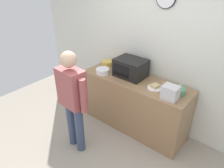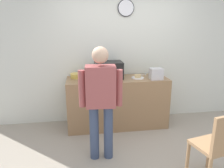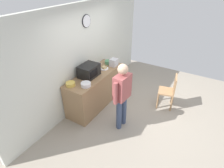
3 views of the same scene
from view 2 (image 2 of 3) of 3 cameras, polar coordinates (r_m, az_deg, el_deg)
name	(u,v)px [view 2 (image 2 of 3)]	position (r m, az deg, el deg)	size (l,w,h in m)	color
ground_plane	(144,162)	(3.29, 8.51, -19.68)	(6.00, 6.00, 0.00)	#9E9384
back_wall	(123,55)	(4.28, 2.96, 7.70)	(5.40, 0.13, 2.60)	silver
kitchen_counter	(117,102)	(4.09, 1.39, -4.82)	(1.84, 0.62, 0.93)	#93704C
microwave	(108,70)	(3.95, -0.94, 3.73)	(0.50, 0.39, 0.30)	black
sandwich_plate	(138,77)	(3.99, 6.79, 1.83)	(0.23, 0.23, 0.07)	white
salad_bowl	(86,79)	(3.73, -6.95, 1.21)	(0.23, 0.23, 0.09)	white
cereal_bowl	(154,74)	(4.16, 11.01, 2.55)	(0.19, 0.19, 0.09)	#4C8E60
mixing_bowl	(76,76)	(4.03, -9.38, 2.19)	(0.21, 0.21, 0.08)	gold
toaster	(156,74)	(3.94, 11.52, 2.64)	(0.22, 0.18, 0.20)	silver
fork_utensil	(140,75)	(4.23, 7.26, 2.38)	(0.17, 0.02, 0.01)	silver
spoon_utensil	(146,74)	(4.35, 8.84, 2.68)	(0.17, 0.02, 0.01)	silver
person_standing	(101,96)	(2.94, -2.97, -3.29)	(0.59, 0.27, 1.61)	#384665
wooden_chair	(217,145)	(2.90, 25.92, -14.20)	(0.48, 0.48, 0.94)	#A87F56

